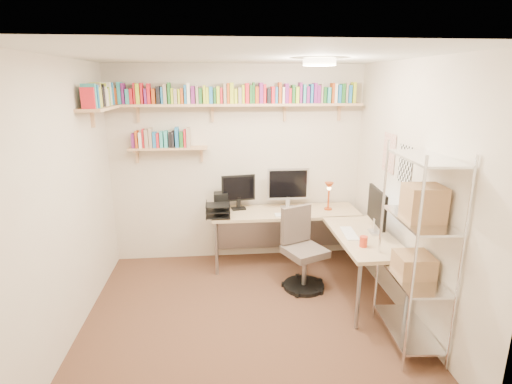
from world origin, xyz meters
The scene contains 6 objects.
ground centered at (0.00, 0.00, 0.00)m, with size 3.20×3.20×0.00m, color #40251B.
room_shell centered at (0.00, 0.00, 1.55)m, with size 3.24×3.04×2.52m.
wall_shelves centered at (-0.41, 1.29, 2.03)m, with size 3.12×1.09×0.80m.
corner_desk centered at (0.65, 0.95, 0.71)m, with size 1.98×1.82×1.24m.
office_chair centered at (0.68, 0.56, 0.39)m, with size 0.54×0.55×0.93m.
wire_rack centered at (1.42, -0.56, 1.03)m, with size 0.43×0.80×1.80m.
Camera 1 is at (-0.24, -3.55, 2.29)m, focal length 28.00 mm.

